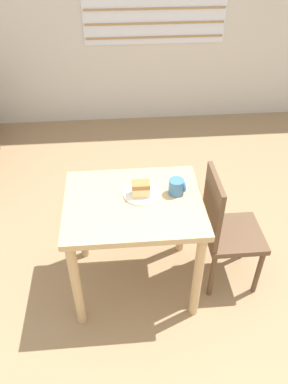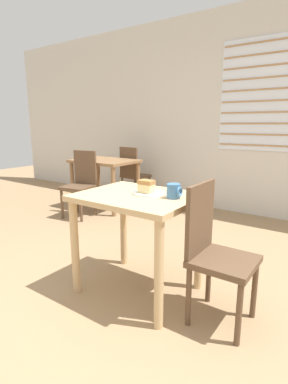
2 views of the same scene
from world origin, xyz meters
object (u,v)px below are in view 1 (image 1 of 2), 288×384
(dining_table_near, at_px, (134,218))
(chair_near_window, at_px, (225,228))
(cake_slice, at_px, (141,189))
(coffee_mug, at_px, (177,187))
(plate, at_px, (141,194))

(dining_table_near, bearing_deg, chair_near_window, 0.18)
(chair_near_window, bearing_deg, cake_slice, 85.64)
(dining_table_near, distance_m, coffee_mug, 0.34)
(plate, distance_m, coffee_mug, 0.22)
(chair_near_window, bearing_deg, coffee_mug, 80.98)
(chair_near_window, xyz_separation_m, cake_slice, (-0.55, 0.04, 0.34))
(chair_near_window, height_order, cake_slice, chair_near_window)
(chair_near_window, bearing_deg, dining_table_near, 90.18)
(cake_slice, relative_size, coffee_mug, 1.06)
(cake_slice, bearing_deg, dining_table_near, -137.73)
(dining_table_near, height_order, cake_slice, cake_slice)
(cake_slice, distance_m, coffee_mug, 0.22)
(dining_table_near, relative_size, coffee_mug, 8.15)
(cake_slice, xyz_separation_m, coffee_mug, (0.22, 0.01, -0.01))
(plate, relative_size, coffee_mug, 2.14)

